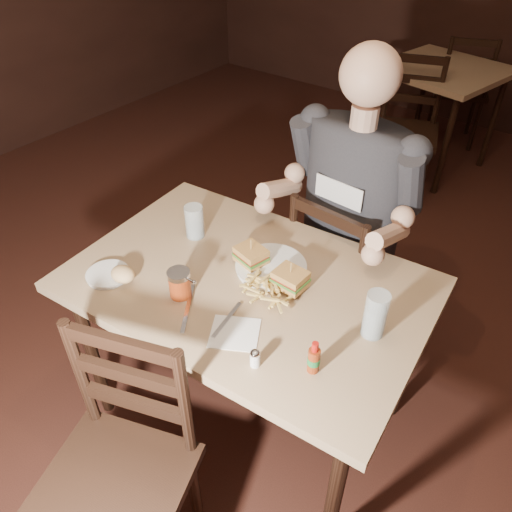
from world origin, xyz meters
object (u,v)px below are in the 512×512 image
Objects in this scene: main_table at (248,297)px; side_plate at (108,275)px; chair_near at (111,489)px; hot_sauce at (314,357)px; dinner_plate at (271,268)px; syrup_dispenser at (180,284)px; bg_chair_far at (460,89)px; bg_table at (442,79)px; glass_left at (194,222)px; bg_chair_near at (405,133)px; chair_far at (343,274)px; diner at (350,180)px; glass_right at (375,315)px.

side_plate reaches higher than main_table.
chair_near reaches higher than hot_sauce.
dinner_plate is 0.47m from hot_sauce.
chair_near is 0.70m from side_plate.
main_table is 12.82× the size of syrup_dispenser.
bg_chair_far is at bearing 88.04° from syrup_dispenser.
side_plate is (-0.81, -0.09, -0.05)m from hot_sauce.
bg_table is 2.60m from glass_left.
bg_chair_near is 8.03× the size of hot_sauce.
bg_chair_near is 2.08m from dinner_plate.
chair_far reaches higher than side_plate.
side_plate is at bearing -117.75° from diner.
hot_sauce is (0.69, -3.43, 0.38)m from bg_chair_far.
bg_table is 0.94× the size of diner.
hot_sauce is at bearing -26.50° from main_table.
hot_sauce is (0.30, -0.74, -0.13)m from diner.
bg_table is 1.06× the size of bg_chair_far.
glass_left is at bearing 95.71° from chair_near.
syrup_dispenser is at bearing -158.72° from glass_right.
glass_right is (0.37, -0.55, 0.41)m from chair_far.
chair_near is 2.87m from bg_chair_near.
syrup_dispenser is (-0.23, -0.73, -0.14)m from diner.
glass_right is at bearing 80.91° from bg_chair_far.
chair_far reaches higher than bg_table.
bg_chair_far is at bearing 95.84° from dinner_plate.
syrup_dispenser is at bearing 77.29° from chair_far.
bg_chair_near is at bearing -90.00° from bg_table.
hot_sauce is at bearing 6.12° from side_plate.
bg_chair_far is (-0.33, 3.95, -0.02)m from chair_near.
hot_sauce is (0.72, -0.29, -0.01)m from glass_left.
dinner_plate is 1.69× the size of side_plate.
glass_right is 0.94m from side_plate.
bg_chair_near reaches higher than main_table.
bg_chair_far reaches higher than syrup_dispenser.
diner reaches higher than hot_sauce.
glass_right reaches higher than bg_chair_far.
glass_left is (-0.33, 0.09, 0.14)m from main_table.
chair_far is at bearing 75.90° from bg_chair_far.
side_plate is at bearing 65.61° from bg_chair_far.
diner is (0.05, 1.26, 0.50)m from chair_near.
dinner_plate is at bearing 41.07° from side_plate.
bg_chair_near is at bearing -72.18° from chair_far.
bg_chair_far is 0.96× the size of bg_chair_near.
glass_right is 0.25m from hot_sauce.
glass_right is at bearing 20.18° from side_plate.
glass_right is at bearing -8.11° from dinner_plate.
syrup_dispenser is (0.15, -2.88, 0.14)m from bg_table.
glass_left reaches higher than syrup_dispenser.
chair_far is 3.52× the size of dinner_plate.
chair_near is 0.96m from glass_left.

